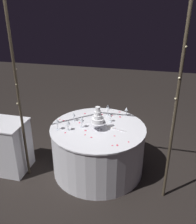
% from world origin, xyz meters
% --- Properties ---
extents(ground_plane, '(12.00, 12.00, 0.00)m').
position_xyz_m(ground_plane, '(0.00, 0.00, 0.00)').
color(ground_plane, black).
extents(decorative_arch, '(2.01, 0.06, 2.51)m').
position_xyz_m(decorative_arch, '(-0.00, 0.35, 1.60)').
color(decorative_arch, '#473D2D').
rests_on(decorative_arch, ground).
extents(main_table, '(1.36, 1.36, 0.73)m').
position_xyz_m(main_table, '(0.00, 0.00, 0.36)').
color(main_table, white).
rests_on(main_table, ground).
extents(side_table, '(0.51, 0.51, 0.78)m').
position_xyz_m(side_table, '(1.28, 0.29, 0.39)').
color(side_table, white).
rests_on(side_table, ground).
extents(tiered_cake, '(0.22, 0.22, 0.34)m').
position_xyz_m(tiered_cake, '(-0.01, 0.06, 0.89)').
color(tiered_cake, silver).
rests_on(tiered_cake, main_table).
extents(wine_glass_0, '(0.06, 0.06, 0.15)m').
position_xyz_m(wine_glass_0, '(0.38, 0.18, 0.84)').
color(wine_glass_0, silver).
rests_on(wine_glass_0, main_table).
extents(wine_glass_1, '(0.06, 0.06, 0.14)m').
position_xyz_m(wine_glass_1, '(-0.34, -0.48, 0.82)').
color(wine_glass_1, silver).
rests_on(wine_glass_1, main_table).
extents(wine_glass_2, '(0.06, 0.06, 0.17)m').
position_xyz_m(wine_glass_2, '(0.22, 0.06, 0.85)').
color(wine_glass_2, silver).
rests_on(wine_glass_2, main_table).
extents(wine_glass_3, '(0.07, 0.07, 0.18)m').
position_xyz_m(wine_glass_3, '(-0.06, -0.42, 0.87)').
color(wine_glass_3, silver).
rests_on(wine_glass_3, main_table).
extents(wine_glass_4, '(0.06, 0.06, 0.16)m').
position_xyz_m(wine_glass_4, '(0.53, 0.20, 0.85)').
color(wine_glass_4, silver).
rests_on(wine_glass_4, main_table).
extents(wine_glass_5, '(0.06, 0.06, 0.13)m').
position_xyz_m(wine_glass_5, '(-0.13, -0.21, 0.83)').
color(wine_glass_5, silver).
rests_on(wine_glass_5, main_table).
extents(wine_glass_6, '(0.06, 0.06, 0.14)m').
position_xyz_m(wine_glass_6, '(0.40, -0.11, 0.82)').
color(wine_glass_6, silver).
rests_on(wine_glass_6, main_table).
extents(cake_knife, '(0.29, 0.11, 0.01)m').
position_xyz_m(cake_knife, '(-0.25, -0.00, 0.73)').
color(cake_knife, silver).
rests_on(cake_knife, main_table).
extents(rose_petal_0, '(0.04, 0.04, 0.00)m').
position_xyz_m(rose_petal_0, '(0.14, 0.14, 0.73)').
color(rose_petal_0, '#E02D47').
rests_on(rose_petal_0, main_table).
extents(rose_petal_1, '(0.03, 0.04, 0.00)m').
position_xyz_m(rose_petal_1, '(-0.24, -0.01, 0.73)').
color(rose_petal_1, '#E02D47').
rests_on(rose_petal_1, main_table).
extents(rose_petal_2, '(0.03, 0.04, 0.00)m').
position_xyz_m(rose_petal_2, '(0.03, -0.14, 0.73)').
color(rose_petal_2, '#E02D47').
rests_on(rose_petal_2, main_table).
extents(rose_petal_3, '(0.03, 0.04, 0.00)m').
position_xyz_m(rose_petal_3, '(0.30, -0.07, 0.73)').
color(rose_petal_3, '#E02D47').
rests_on(rose_petal_3, main_table).
extents(rose_petal_4, '(0.03, 0.03, 0.00)m').
position_xyz_m(rose_petal_4, '(-0.12, -0.42, 0.73)').
color(rose_petal_4, '#E02D47').
rests_on(rose_petal_4, main_table).
extents(rose_petal_5, '(0.05, 0.05, 0.00)m').
position_xyz_m(rose_petal_5, '(0.55, -0.08, 0.73)').
color(rose_petal_5, '#E02D47').
rests_on(rose_petal_5, main_table).
extents(rose_petal_6, '(0.04, 0.03, 0.00)m').
position_xyz_m(rose_petal_6, '(0.31, -0.39, 0.73)').
color(rose_petal_6, '#E02D47').
rests_on(rose_petal_6, main_table).
extents(rose_petal_7, '(0.03, 0.03, 0.00)m').
position_xyz_m(rose_petal_7, '(-0.29, 0.43, 0.73)').
color(rose_petal_7, '#E02D47').
rests_on(rose_petal_7, main_table).
extents(rose_petal_8, '(0.04, 0.04, 0.00)m').
position_xyz_m(rose_petal_8, '(0.03, -0.43, 0.73)').
color(rose_petal_8, '#E02D47').
rests_on(rose_petal_8, main_table).
extents(rose_petal_9, '(0.03, 0.03, 0.00)m').
position_xyz_m(rose_petal_9, '(0.12, 0.26, 0.73)').
color(rose_petal_9, '#E02D47').
rests_on(rose_petal_9, main_table).
extents(rose_petal_10, '(0.03, 0.03, 0.00)m').
position_xyz_m(rose_petal_10, '(0.40, 0.26, 0.73)').
color(rose_petal_10, '#E02D47').
rests_on(rose_petal_10, main_table).
extents(rose_petal_11, '(0.03, 0.03, 0.00)m').
position_xyz_m(rose_petal_11, '(-0.47, 0.30, 0.73)').
color(rose_petal_11, '#E02D47').
rests_on(rose_petal_11, main_table).
extents(rose_petal_12, '(0.04, 0.03, 0.00)m').
position_xyz_m(rose_petal_12, '(0.02, 0.30, 0.73)').
color(rose_petal_12, '#E02D47').
rests_on(rose_petal_12, main_table).
extents(rose_petal_13, '(0.03, 0.02, 0.00)m').
position_xyz_m(rose_petal_13, '(-0.32, 0.02, 0.73)').
color(rose_petal_13, '#E02D47').
rests_on(rose_petal_13, main_table).
extents(rose_petal_14, '(0.03, 0.02, 0.00)m').
position_xyz_m(rose_petal_14, '(0.61, -0.09, 0.73)').
color(rose_petal_14, '#E02D47').
rests_on(rose_petal_14, main_table).
extents(rose_petal_15, '(0.05, 0.04, 0.00)m').
position_xyz_m(rose_petal_15, '(-0.25, -0.40, 0.73)').
color(rose_petal_15, '#E02D47').
rests_on(rose_petal_15, main_table).
extents(rose_petal_16, '(0.04, 0.03, 0.00)m').
position_xyz_m(rose_petal_16, '(0.09, -0.13, 0.73)').
color(rose_petal_16, '#E02D47').
rests_on(rose_petal_16, main_table).
extents(rose_petal_17, '(0.04, 0.04, 0.00)m').
position_xyz_m(rose_petal_17, '(-0.22, -0.58, 0.73)').
color(rose_petal_17, '#E02D47').
rests_on(rose_petal_17, main_table).
extents(rose_petal_18, '(0.03, 0.02, 0.00)m').
position_xyz_m(rose_petal_18, '(-0.27, 0.19, 0.73)').
color(rose_petal_18, '#E02D47').
rests_on(rose_petal_18, main_table).
extents(rose_petal_19, '(0.04, 0.05, 0.00)m').
position_xyz_m(rose_petal_19, '(-0.34, 0.41, 0.73)').
color(rose_petal_19, '#E02D47').
rests_on(rose_petal_19, main_table).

